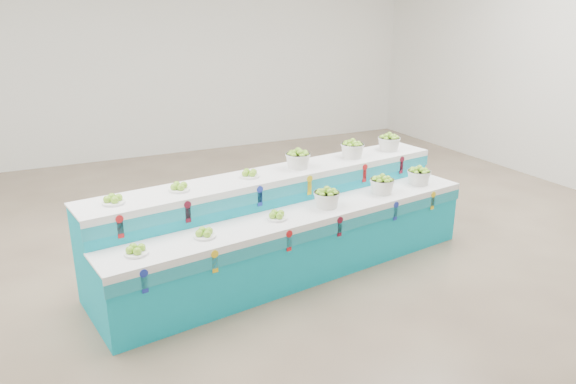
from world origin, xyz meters
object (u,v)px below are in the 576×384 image
at_px(display_stand, 288,224).
at_px(basket_upper_right, 389,142).
at_px(plate_upper_mid, 179,186).
at_px(basket_lower_left, 327,198).

xyz_separation_m(display_stand, basket_upper_right, (1.64, 0.50, 0.61)).
bearing_deg(plate_upper_mid, basket_lower_left, -12.07).
relative_size(display_stand, basket_upper_right, 15.37).
relative_size(display_stand, plate_upper_mid, 20.21).
xyz_separation_m(display_stand, plate_upper_mid, (-1.13, 0.10, 0.56)).
height_order(display_stand, plate_upper_mid, plate_upper_mid).
bearing_deg(basket_lower_left, plate_upper_mid, 167.93).
bearing_deg(display_stand, plate_upper_mid, 166.61).
bearing_deg(display_stand, basket_lower_left, -40.07).
bearing_deg(basket_upper_right, plate_upper_mid, -171.71).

